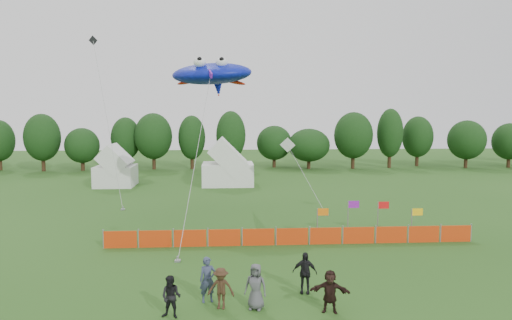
{
  "coord_description": "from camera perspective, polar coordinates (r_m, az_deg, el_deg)",
  "views": [
    {
      "loc": [
        -1.62,
        -18.83,
        7.71
      ],
      "look_at": [
        0.0,
        6.0,
        5.2
      ],
      "focal_mm": 32.0,
      "sensor_mm": 36.0,
      "label": 1
    }
  ],
  "objects": [
    {
      "name": "spectator_d",
      "position": [
        20.35,
        6.11,
        -13.82
      ],
      "size": [
        1.13,
        0.66,
        1.8
      ],
      "primitive_type": "imported",
      "rotation": [
        0.0,
        0.0,
        -0.22
      ],
      "color": "black",
      "rests_on": "ground"
    },
    {
      "name": "flag_row",
      "position": [
        29.72,
        13.6,
        -6.69
      ],
      "size": [
        6.73,
        0.59,
        2.28
      ],
      "color": "gray",
      "rests_on": "ground"
    },
    {
      "name": "treeline",
      "position": [
        63.94,
        -0.84,
        2.6
      ],
      "size": [
        104.57,
        8.78,
        8.36
      ],
      "color": "#382314",
      "rests_on": "ground"
    },
    {
      "name": "spectator_a",
      "position": [
        19.44,
        -6.06,
        -14.65
      ],
      "size": [
        0.77,
        0.6,
        1.88
      ],
      "primitive_type": "imported",
      "rotation": [
        0.0,
        0.0,
        0.23
      ],
      "color": "#333B56",
      "rests_on": "ground"
    },
    {
      "name": "tent_left",
      "position": [
        51.11,
        -17.14,
        -1.11
      ],
      "size": [
        4.09,
        4.09,
        3.61
      ],
      "color": "white",
      "rests_on": "ground"
    },
    {
      "name": "spectator_c",
      "position": [
        18.82,
        -4.41,
        -15.7
      ],
      "size": [
        1.17,
        0.8,
        1.67
      ],
      "primitive_type": "imported",
      "rotation": [
        0.0,
        0.0,
        -0.18
      ],
      "color": "#3A2517",
      "rests_on": "ground"
    },
    {
      "name": "stingray_kite",
      "position": [
        35.6,
        -5.51,
        10.58
      ],
      "size": [
        7.79,
        20.1,
        11.88
      ],
      "color": "#0D1BBF",
      "rests_on": "ground"
    },
    {
      "name": "spectator_e",
      "position": [
        18.71,
        -0.04,
        -15.53
      ],
      "size": [
        1.04,
        0.85,
        1.83
      ],
      "primitive_type": "imported",
      "rotation": [
        0.0,
        0.0,
        -0.34
      ],
      "color": "#4B4B50",
      "rests_on": "ground"
    },
    {
      "name": "spectator_f",
      "position": [
        18.68,
        9.23,
        -15.9
      ],
      "size": [
        1.63,
        0.87,
        1.68
      ],
      "primitive_type": "imported",
      "rotation": [
        0.0,
        0.0,
        -0.25
      ],
      "color": "black",
      "rests_on": "ground"
    },
    {
      "name": "tent_right",
      "position": [
        49.67,
        -3.54,
        -0.87
      ],
      "size": [
        5.56,
        4.45,
        3.92
      ],
      "color": "white",
      "rests_on": "ground"
    },
    {
      "name": "small_kite_white",
      "position": [
        41.18,
        4.9,
        0.22
      ],
      "size": [
        2.73,
        8.98,
        5.54
      ],
      "color": "white",
      "rests_on": "ground"
    },
    {
      "name": "barrier_fence",
      "position": [
        27.4,
        4.52,
        -9.51
      ],
      "size": [
        21.9,
        0.06,
        1.0
      ],
      "color": "red",
      "rests_on": "ground"
    },
    {
      "name": "spectator_b",
      "position": [
        18.3,
        -10.56,
        -16.48
      ],
      "size": [
        0.92,
        0.8,
        1.63
      ],
      "primitive_type": "imported",
      "rotation": [
        0.0,
        0.0,
        -0.26
      ],
      "color": "black",
      "rests_on": "ground"
    },
    {
      "name": "small_kite_dark",
      "position": [
        41.14,
        -18.34,
        6.11
      ],
      "size": [
        3.92,
        5.51,
        14.64
      ],
      "color": "black",
      "rests_on": "ground"
    },
    {
      "name": "ground",
      "position": [
        20.41,
        1.14,
        -16.44
      ],
      "size": [
        160.0,
        160.0,
        0.0
      ],
      "primitive_type": "plane",
      "color": "#234C16",
      "rests_on": "ground"
    }
  ]
}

